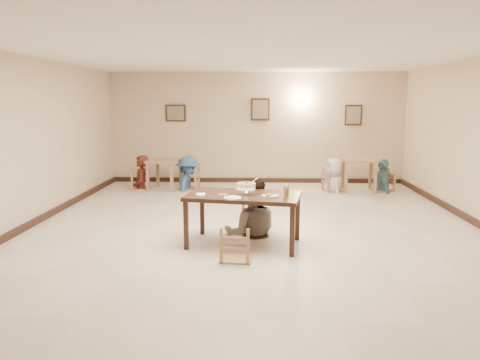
{
  "coord_description": "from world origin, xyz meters",
  "views": [
    {
      "loc": [
        0.06,
        -7.79,
        2.19
      ],
      "look_at": [
        -0.25,
        -0.09,
        0.91
      ],
      "focal_mm": 35.0,
      "sensor_mm": 36.0,
      "label": 1
    }
  ],
  "objects_px": {
    "curry_warmer": "(246,185)",
    "bg_chair_ll": "(141,169)",
    "bg_diner_b": "(188,156)",
    "chair_far": "(253,207)",
    "bg_table_right": "(359,164)",
    "bg_chair_lr": "(189,170)",
    "drink_glass": "(286,190)",
    "bg_diner_c": "(334,158)",
    "main_table": "(244,199)",
    "bg_chair_rl": "(334,171)",
    "bg_diner_d": "(384,159)",
    "bg_chair_rr": "(383,171)",
    "chair_near": "(236,227)",
    "main_diner": "(251,178)",
    "bg_diner_a": "(140,155)",
    "bg_table_left": "(164,165)"
  },
  "relations": [
    {
      "from": "drink_glass",
      "to": "bg_diner_b",
      "type": "relative_size",
      "value": 0.09
    },
    {
      "from": "main_diner",
      "to": "curry_warmer",
      "type": "distance_m",
      "value": 0.63
    },
    {
      "from": "chair_near",
      "to": "bg_chair_rl",
      "type": "bearing_deg",
      "value": -108.88
    },
    {
      "from": "bg_chair_rr",
      "to": "chair_near",
      "type": "bearing_deg",
      "value": -40.13
    },
    {
      "from": "main_table",
      "to": "bg_table_right",
      "type": "distance_m",
      "value": 5.32
    },
    {
      "from": "chair_far",
      "to": "drink_glass",
      "type": "distance_m",
      "value": 1.01
    },
    {
      "from": "bg_table_right",
      "to": "bg_chair_lr",
      "type": "relative_size",
      "value": 0.86
    },
    {
      "from": "curry_warmer",
      "to": "bg_chair_ll",
      "type": "xyz_separation_m",
      "value": [
        -2.81,
        4.66,
        -0.43
      ]
    },
    {
      "from": "chair_far",
      "to": "bg_table_right",
      "type": "xyz_separation_m",
      "value": [
        2.59,
        3.87,
        0.24
      ]
    },
    {
      "from": "bg_diner_a",
      "to": "bg_chair_rr",
      "type": "bearing_deg",
      "value": 75.36
    },
    {
      "from": "main_table",
      "to": "bg_chair_ll",
      "type": "relative_size",
      "value": 1.76
    },
    {
      "from": "chair_far",
      "to": "bg_diner_b",
      "type": "distance_m",
      "value": 4.3
    },
    {
      "from": "bg_chair_rr",
      "to": "bg_diner_d",
      "type": "relative_size",
      "value": 0.64
    },
    {
      "from": "bg_table_right",
      "to": "bg_chair_rl",
      "type": "distance_m",
      "value": 0.64
    },
    {
      "from": "bg_chair_rr",
      "to": "bg_diner_d",
      "type": "xyz_separation_m",
      "value": [
        0.0,
        0.0,
        0.29
      ]
    },
    {
      "from": "chair_near",
      "to": "bg_diner_d",
      "type": "xyz_separation_m",
      "value": [
        3.42,
        5.34,
        0.33
      ]
    },
    {
      "from": "bg_diner_c",
      "to": "curry_warmer",
      "type": "bearing_deg",
      "value": -32.03
    },
    {
      "from": "drink_glass",
      "to": "bg_chair_rr",
      "type": "distance_m",
      "value": 5.4
    },
    {
      "from": "curry_warmer",
      "to": "bg_table_left",
      "type": "distance_m",
      "value": 5.14
    },
    {
      "from": "bg_chair_ll",
      "to": "bg_diner_b",
      "type": "bearing_deg",
      "value": -102.6
    },
    {
      "from": "bg_chair_rl",
      "to": "bg_diner_b",
      "type": "bearing_deg",
      "value": 75.79
    },
    {
      "from": "chair_near",
      "to": "drink_glass",
      "type": "height_order",
      "value": "drink_glass"
    },
    {
      "from": "curry_warmer",
      "to": "bg_chair_lr",
      "type": "relative_size",
      "value": 0.31
    },
    {
      "from": "drink_glass",
      "to": "bg_diner_c",
      "type": "distance_m",
      "value": 4.82
    },
    {
      "from": "main_table",
      "to": "bg_chair_rr",
      "type": "xyz_separation_m",
      "value": [
        3.34,
        4.63,
        -0.21
      ]
    },
    {
      "from": "bg_table_left",
      "to": "bg_chair_rl",
      "type": "relative_size",
      "value": 0.88
    },
    {
      "from": "chair_near",
      "to": "bg_table_left",
      "type": "distance_m",
      "value": 5.7
    },
    {
      "from": "chair_far",
      "to": "bg_diner_c",
      "type": "distance_m",
      "value": 4.34
    },
    {
      "from": "bg_diner_d",
      "to": "bg_chair_rl",
      "type": "bearing_deg",
      "value": 91.32
    },
    {
      "from": "bg_chair_lr",
      "to": "bg_diner_a",
      "type": "relative_size",
      "value": 0.58
    },
    {
      "from": "main_table",
      "to": "bg_chair_rl",
      "type": "height_order",
      "value": "bg_chair_rl"
    },
    {
      "from": "chair_near",
      "to": "bg_diner_b",
      "type": "bearing_deg",
      "value": -70.98
    },
    {
      "from": "bg_diner_a",
      "to": "chair_near",
      "type": "bearing_deg",
      "value": 12.07
    },
    {
      "from": "curry_warmer",
      "to": "bg_table_left",
      "type": "relative_size",
      "value": 0.35
    },
    {
      "from": "main_diner",
      "to": "bg_chair_ll",
      "type": "height_order",
      "value": "main_diner"
    },
    {
      "from": "main_diner",
      "to": "curry_warmer",
      "type": "relative_size",
      "value": 6.05
    },
    {
      "from": "bg_chair_rr",
      "to": "chair_far",
      "type": "bearing_deg",
      "value": -46.71
    },
    {
      "from": "drink_glass",
      "to": "bg_chair_ll",
      "type": "distance_m",
      "value": 5.8
    },
    {
      "from": "bg_table_right",
      "to": "bg_chair_rl",
      "type": "xyz_separation_m",
      "value": [
        -0.62,
        -0.02,
        -0.17
      ]
    },
    {
      "from": "curry_warmer",
      "to": "bg_chair_rl",
      "type": "bearing_deg",
      "value": 65.79
    },
    {
      "from": "curry_warmer",
      "to": "bg_chair_ll",
      "type": "relative_size",
      "value": 0.3
    },
    {
      "from": "bg_diner_a",
      "to": "bg_diner_b",
      "type": "xyz_separation_m",
      "value": [
        1.22,
        0.01,
        -0.01
      ]
    },
    {
      "from": "bg_diner_b",
      "to": "curry_warmer",
      "type": "bearing_deg",
      "value": -158.98
    },
    {
      "from": "bg_chair_ll",
      "to": "bg_chair_lr",
      "type": "bearing_deg",
      "value": -102.6
    },
    {
      "from": "chair_near",
      "to": "bg_table_right",
      "type": "height_order",
      "value": "chair_near"
    },
    {
      "from": "chair_near",
      "to": "main_table",
      "type": "bearing_deg",
      "value": -92.9
    },
    {
      "from": "bg_table_right",
      "to": "bg_diner_a",
      "type": "height_order",
      "value": "bg_diner_a"
    },
    {
      "from": "main_diner",
      "to": "bg_chair_rr",
      "type": "distance_m",
      "value": 5.19
    },
    {
      "from": "bg_table_right",
      "to": "bg_chair_rl",
      "type": "relative_size",
      "value": 0.86
    },
    {
      "from": "main_diner",
      "to": "bg_chair_lr",
      "type": "xyz_separation_m",
      "value": [
        -1.66,
        4.05,
        -0.45
      ]
    }
  ]
}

